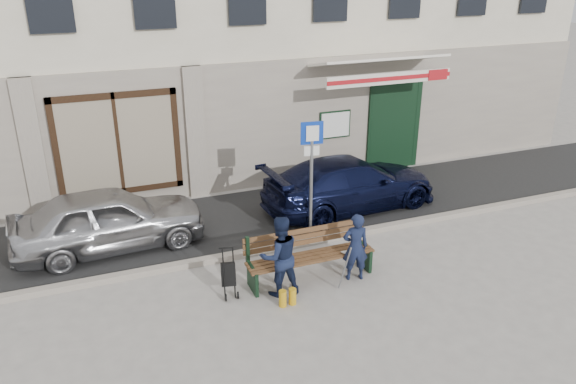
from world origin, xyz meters
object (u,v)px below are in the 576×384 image
man (355,247)px  car_navy (350,183)px  car_silver (109,219)px  bench (308,257)px  woman (280,256)px  stroller (229,275)px  parking_sign (312,162)px

man → car_navy: bearing=-103.2°
car_silver → bench: (3.25, -2.57, -0.18)m
bench → woman: size_ratio=1.62×
woman → stroller: 0.96m
stroller → parking_sign: bearing=47.5°
man → stroller: size_ratio=1.48×
parking_sign → woman: bearing=-118.4°
bench → man: man is taller
bench → stroller: bearing=179.8°
bench → stroller: 1.51m
man → stroller: 2.34m
bench → stroller: bench is taller
bench → car_navy: bearing=49.7°
bench → stroller: size_ratio=2.72×
man → woman: size_ratio=0.89×
car_navy → woman: (-2.85, -2.85, 0.12)m
car_navy → parking_sign: 2.04m
car_navy → woman: woman is taller
man → stroller: (-2.30, 0.31, -0.26)m
car_silver → stroller: (1.75, -2.56, -0.25)m
car_navy → parking_sign: parking_sign is taller
car_silver → stroller: bearing=-149.5°
bench → car_silver: bearing=141.7°
car_navy → bench: 3.40m
bench → man: bearing=-21.2°
car_silver → man: man is taller
car_silver → bench: 4.15m
bench → stroller: (-1.50, 0.00, -0.07)m
parking_sign → car_silver: bearing=174.9°
car_navy → stroller: car_navy is taller
bench → man: 0.88m
parking_sign → man: 2.16m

